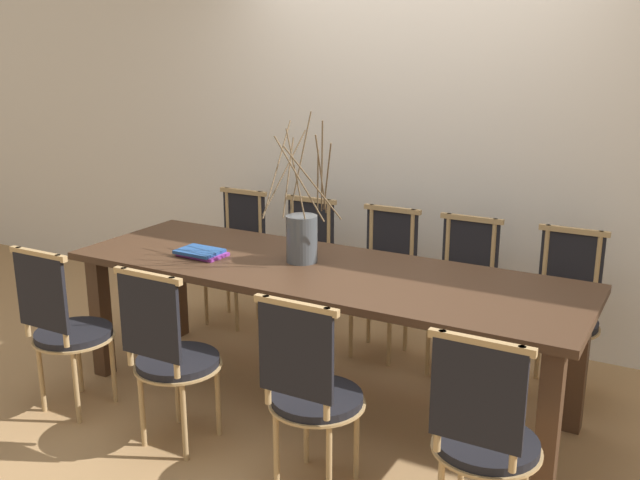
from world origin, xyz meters
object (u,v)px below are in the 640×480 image
(chair_near_center, at_px, (311,390))
(chair_far_center, at_px, (383,278))
(vase_centerpiece, at_px, (302,236))
(book_stack, at_px, (201,253))
(dining_table, at_px, (320,284))

(chair_near_center, relative_size, chair_far_center, 1.00)
(vase_centerpiece, height_order, book_stack, vase_centerpiece)
(dining_table, distance_m, chair_near_center, 0.86)
(chair_near_center, bearing_deg, book_stack, 149.47)
(chair_near_center, bearing_deg, dining_table, 116.41)
(chair_near_center, distance_m, book_stack, 1.26)
(vase_centerpiece, bearing_deg, dining_table, -19.37)
(chair_near_center, relative_size, vase_centerpiece, 1.15)
(chair_near_center, xyz_separation_m, book_stack, (-1.06, 0.62, 0.29))
(chair_near_center, height_order, vase_centerpiece, vase_centerpiece)
(chair_near_center, bearing_deg, chair_far_center, 102.81)
(chair_far_center, bearing_deg, book_stack, 50.99)
(dining_table, distance_m, book_stack, 0.70)
(chair_far_center, height_order, book_stack, chair_far_center)
(chair_near_center, relative_size, book_stack, 3.47)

